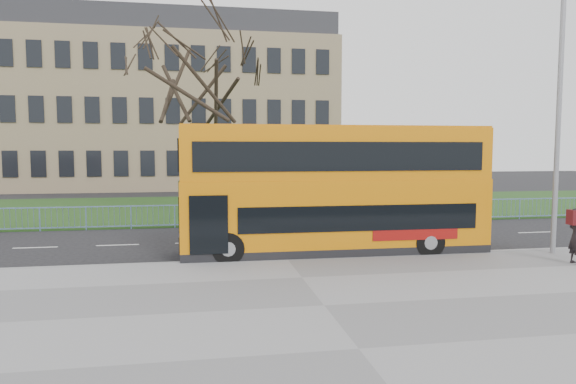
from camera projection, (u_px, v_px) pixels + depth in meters
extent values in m
plane|color=black|center=(279.00, 253.00, 18.53)|extent=(120.00, 120.00, 0.00)
cube|color=slate|center=(324.00, 308.00, 11.90)|extent=(80.00, 10.50, 0.12)
cube|color=gray|center=(287.00, 260.00, 17.00)|extent=(80.00, 0.20, 0.14)
cube|color=#1A3814|center=(245.00, 207.00, 32.57)|extent=(80.00, 15.40, 0.08)
cube|color=#8E7C5A|center=(177.00, 116.00, 51.46)|extent=(30.00, 15.00, 14.00)
cube|color=orange|center=(334.00, 216.00, 18.24)|extent=(10.69, 2.62, 1.98)
cube|color=orange|center=(334.00, 183.00, 18.14)|extent=(10.69, 2.62, 0.34)
cube|color=orange|center=(334.00, 153.00, 18.06)|extent=(10.63, 2.57, 1.78)
cube|color=black|center=(361.00, 218.00, 17.08)|extent=(8.23, 0.11, 0.86)
cube|color=black|center=(344.00, 156.00, 16.82)|extent=(9.81, 0.12, 0.96)
cylinder|color=black|center=(228.00, 248.00, 16.57)|extent=(1.06, 0.29, 1.06)
cylinder|color=black|center=(429.00, 242.00, 17.68)|extent=(1.06, 0.29, 1.06)
cylinder|color=gray|center=(558.00, 124.00, 17.52)|extent=(0.18, 0.18, 8.94)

